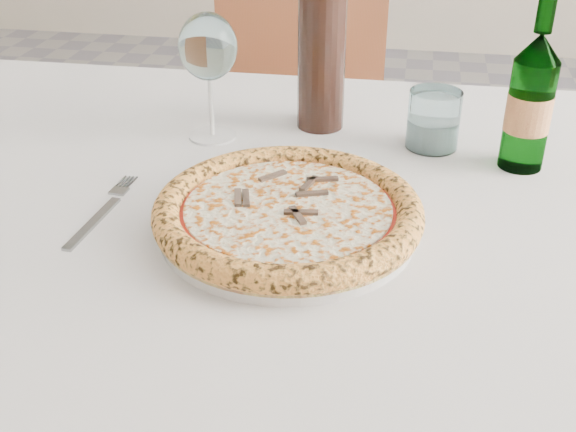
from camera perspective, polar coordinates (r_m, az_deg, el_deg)
name	(u,v)px	position (r m, az deg, el deg)	size (l,w,h in m)	color
dining_table	(301,244)	(0.99, 1.02, -2.20)	(1.58, 0.94, 0.76)	brown
chair_far	(302,127)	(1.73, 1.15, 7.07)	(0.48, 0.48, 0.93)	brown
plate	(288,224)	(0.86, 0.00, -0.64)	(0.31, 0.31, 0.02)	white
pizza	(288,211)	(0.86, 0.00, 0.37)	(0.32, 0.32, 0.03)	tan
fork	(102,212)	(0.93, -14.50, 0.32)	(0.02, 0.18, 0.00)	gray
wine_glass	(208,50)	(1.08, -6.34, 12.94)	(0.09, 0.09, 0.19)	white
tumbler	(433,123)	(1.09, 11.40, 7.19)	(0.08, 0.08, 0.09)	silver
beer_bottle	(530,102)	(1.04, 18.59, 8.51)	(0.06, 0.06, 0.24)	#2B772F
wine_bottle	(322,47)	(1.12, 2.69, 13.17)	(0.07, 0.07, 0.30)	black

